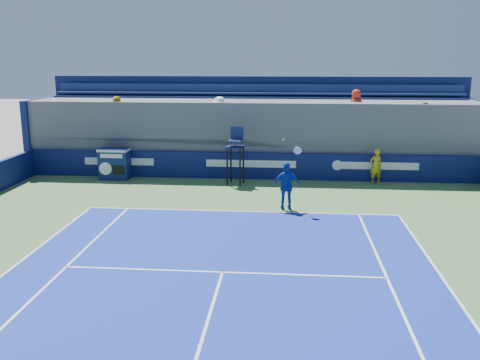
# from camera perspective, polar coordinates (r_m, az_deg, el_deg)

# --- Properties ---
(ball_person) EXTENTS (0.63, 0.51, 1.52)m
(ball_person) POSITION_cam_1_polar(r_m,az_deg,el_deg) (23.70, 14.29, 1.45)
(ball_person) COLOR gold
(ball_person) RESTS_ON apron
(back_hoarding) EXTENTS (20.40, 0.21, 1.20)m
(back_hoarding) POSITION_cam_1_polar(r_m,az_deg,el_deg) (23.86, 1.18, 1.52)
(back_hoarding) COLOR #0D134C
(back_hoarding) RESTS_ON ground
(match_clock) EXTENTS (1.34, 0.76, 1.40)m
(match_clock) POSITION_cam_1_polar(r_m,az_deg,el_deg) (24.45, -13.25, 1.79)
(match_clock) COLOR #101D51
(match_clock) RESTS_ON ground
(umpire_chair) EXTENTS (0.81, 0.81, 2.48)m
(umpire_chair) POSITION_cam_1_polar(r_m,az_deg,el_deg) (22.74, -0.48, 3.32)
(umpire_chair) COLOR black
(umpire_chair) RESTS_ON ground
(tennis_player) EXTENTS (1.03, 0.48, 2.57)m
(tennis_player) POSITION_cam_1_polar(r_m,az_deg,el_deg) (19.10, 5.02, -0.63)
(tennis_player) COLOR #123995
(tennis_player) RESTS_ON apron
(stadium_seating) EXTENTS (21.00, 4.05, 4.40)m
(stadium_seating) POSITION_cam_1_polar(r_m,az_deg,el_deg) (25.67, 1.49, 5.13)
(stadium_seating) COLOR #55555A
(stadium_seating) RESTS_ON ground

